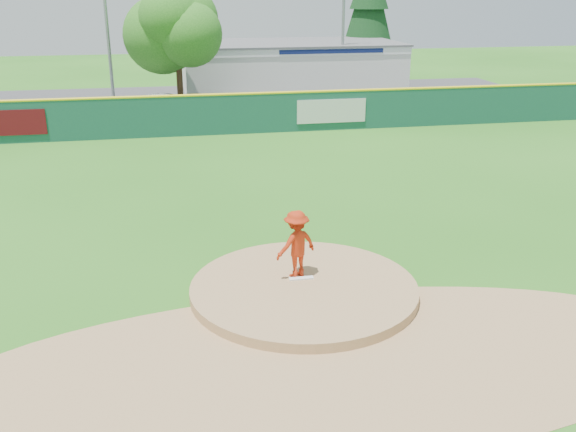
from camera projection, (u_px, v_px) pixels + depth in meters
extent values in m
plane|color=#286B19|center=(304.00, 294.00, 15.56)|extent=(120.00, 120.00, 0.00)
cylinder|color=#9E774C|center=(304.00, 294.00, 15.56)|extent=(5.50, 5.50, 0.50)
cube|color=white|center=(301.00, 278.00, 15.75)|extent=(0.60, 0.15, 0.04)
cylinder|color=#9E774C|center=(336.00, 360.00, 12.79)|extent=(15.40, 15.40, 0.01)
cube|color=#38383A|center=(212.00, 104.00, 40.49)|extent=(44.00, 16.00, 0.02)
imported|color=#B32A0F|center=(296.00, 244.00, 15.66)|extent=(1.26, 1.02, 1.70)
imported|color=silver|center=(168.00, 104.00, 36.79)|extent=(4.58, 2.65, 1.20)
cube|color=silver|center=(290.00, 67.00, 45.65)|extent=(15.00, 8.00, 3.20)
cube|color=white|center=(302.00, 52.00, 41.46)|extent=(15.00, 0.06, 0.55)
cube|color=#0F194C|center=(332.00, 51.00, 41.78)|extent=(7.00, 0.03, 0.28)
cube|color=#59595B|center=(290.00, 43.00, 45.09)|extent=(15.20, 8.20, 0.12)
cube|color=#580C12|center=(6.00, 123.00, 29.90)|extent=(3.60, 0.04, 1.20)
cube|color=silver|center=(332.00, 111.00, 32.74)|extent=(3.60, 0.04, 1.20)
cube|color=#16483A|center=(226.00, 115.00, 31.84)|extent=(40.00, 0.10, 2.00)
cylinder|color=yellow|center=(226.00, 94.00, 31.50)|extent=(40.00, 0.14, 0.14)
cylinder|color=#382314|center=(180.00, 89.00, 37.84)|extent=(0.36, 0.36, 2.60)
sphere|color=#387F23|center=(177.00, 31.00, 36.73)|extent=(5.60, 5.60, 5.60)
cylinder|color=#382314|center=(366.00, 69.00, 50.87)|extent=(0.40, 0.40, 1.60)
cone|color=#113A16|center=(369.00, 6.00, 49.26)|extent=(4.40, 4.40, 7.90)
cylinder|color=gray|center=(106.00, 13.00, 37.54)|extent=(0.20, 0.20, 11.00)
cylinder|color=gray|center=(343.00, 18.00, 42.26)|extent=(0.20, 0.20, 10.00)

